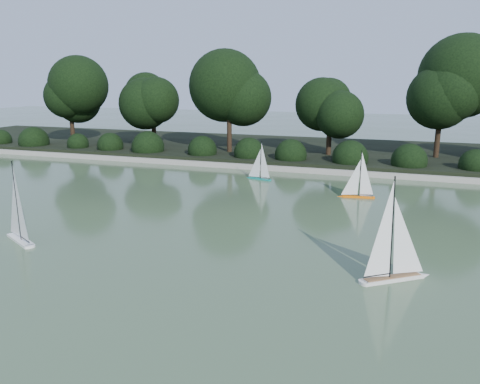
% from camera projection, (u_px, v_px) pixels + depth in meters
% --- Properties ---
extents(ground, '(80.00, 80.00, 0.00)m').
position_uv_depth(ground, '(177.00, 261.00, 8.46)').
color(ground, '#324228').
rests_on(ground, ground).
extents(pond_coping, '(40.00, 0.35, 0.18)m').
position_uv_depth(pond_coping, '(290.00, 169.00, 16.71)').
color(pond_coping, gray).
rests_on(pond_coping, ground).
extents(far_bank, '(40.00, 8.00, 0.30)m').
position_uv_depth(far_bank, '(311.00, 151.00, 20.38)').
color(far_bank, black).
rests_on(far_bank, ground).
extents(tree_line, '(26.31, 3.93, 4.39)m').
position_uv_depth(tree_line, '(337.00, 95.00, 17.97)').
color(tree_line, black).
rests_on(tree_line, ground).
extents(shrub_hedge, '(29.10, 1.10, 1.10)m').
position_uv_depth(shrub_hedge, '(295.00, 155.00, 17.46)').
color(shrub_hedge, black).
rests_on(shrub_hedge, ground).
extents(sailboat_white_a, '(1.22, 0.76, 1.77)m').
position_uv_depth(sailboat_white_a, '(18.00, 227.00, 9.52)').
color(sailboat_white_a, white).
rests_on(sailboat_white_a, ground).
extents(sailboat_white_b, '(1.18, 0.94, 1.84)m').
position_uv_depth(sailboat_white_b, '(399.00, 263.00, 7.64)').
color(sailboat_white_b, silver).
rests_on(sailboat_white_b, ground).
extents(sailboat_orange, '(1.04, 0.30, 1.41)m').
position_uv_depth(sailboat_orange, '(355.00, 190.00, 13.00)').
color(sailboat_orange, orange).
rests_on(sailboat_orange, ground).
extents(sailboat_teal, '(0.98, 0.41, 1.34)m').
position_uv_depth(sailboat_teal, '(258.00, 173.00, 15.40)').
color(sailboat_teal, '#0F7F73').
rests_on(sailboat_teal, ground).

